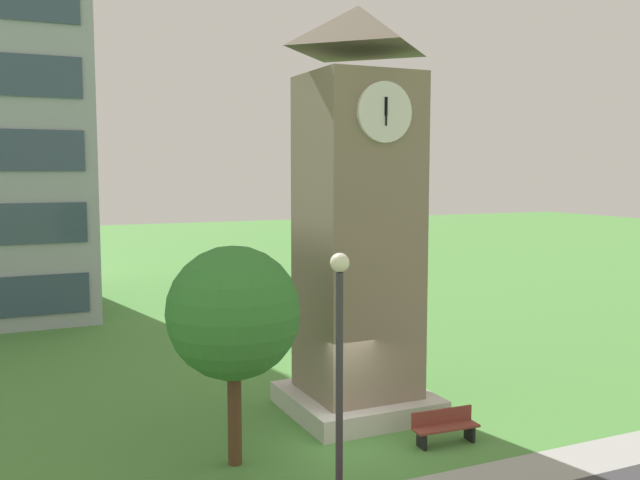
{
  "coord_description": "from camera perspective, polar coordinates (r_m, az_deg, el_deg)",
  "views": [
    {
      "loc": [
        -7.92,
        -15.57,
        7.09
      ],
      "look_at": [
        0.73,
        3.41,
        5.04
      ],
      "focal_mm": 39.44,
      "sensor_mm": 36.0,
      "label": 1
    }
  ],
  "objects": [
    {
      "name": "clock_tower",
      "position": [
        20.36,
        3.06,
        0.52
      ],
      "size": [
        3.97,
        3.97,
        11.73
      ],
      "color": "gray",
      "rests_on": "ground"
    },
    {
      "name": "tree_near_tower",
      "position": [
        16.93,
        -7.04,
        -5.94
      ],
      "size": [
        3.21,
        3.21,
        5.34
      ],
      "color": "#513823",
      "rests_on": "ground"
    },
    {
      "name": "park_bench",
      "position": [
        19.22,
        10.09,
        -14.66
      ],
      "size": [
        1.82,
        0.58,
        0.88
      ],
      "color": "brown",
      "rests_on": "ground"
    },
    {
      "name": "ground_plane",
      "position": [
        18.85,
        2.37,
        -16.49
      ],
      "size": [
        160.0,
        160.0,
        0.0
      ],
      "primitive_type": "plane",
      "color": "#4C893D"
    },
    {
      "name": "street_lamp",
      "position": [
        13.29,
        1.59,
        -10.1
      ],
      "size": [
        0.36,
        0.36,
        5.6
      ],
      "color": "#333338",
      "rests_on": "ground"
    }
  ]
}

